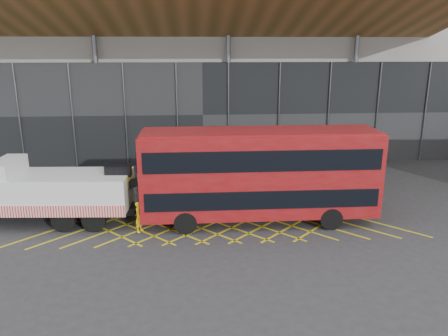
{
  "coord_description": "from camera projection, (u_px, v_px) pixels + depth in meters",
  "views": [
    {
      "loc": [
        1.35,
        -22.8,
        9.27
      ],
      "look_at": [
        3.0,
        1.5,
        2.4
      ],
      "focal_mm": 35.0,
      "sensor_mm": 36.0,
      "label": 1
    }
  ],
  "objects": [
    {
      "name": "bus_towed",
      "position": [
        259.0,
        172.0,
        23.04
      ],
      "size": [
        12.46,
        2.99,
        5.06
      ],
      "rotation": [
        0.0,
        0.0,
        0.0
      ],
      "color": "maroon",
      "rests_on": "ground_plane"
    },
    {
      "name": "construction_building",
      "position": [
        200.0,
        48.0,
        39.67
      ],
      "size": [
        55.0,
        23.97,
        18.0
      ],
      "color": "gray",
      "rests_on": "ground_plane"
    },
    {
      "name": "road_markings",
      "position": [
        215.0,
        216.0,
        24.48
      ],
      "size": [
        21.56,
        7.16,
        0.01
      ],
      "color": "gold",
      "rests_on": "ground_plane"
    },
    {
      "name": "worker",
      "position": [
        139.0,
        217.0,
        22.31
      ],
      "size": [
        0.58,
        0.69,
        1.61
      ],
      "primitive_type": "imported",
      "rotation": [
        0.0,
        0.0,
        1.18
      ],
      "color": "yellow",
      "rests_on": "ground_plane"
    },
    {
      "name": "ground_plane",
      "position": [
        172.0,
        218.0,
        24.32
      ],
      "size": [
        120.0,
        120.0,
        0.0
      ],
      "primitive_type": "plane",
      "color": "#2D2D30"
    },
    {
      "name": "recovery_truck",
      "position": [
        26.0,
        188.0,
        23.15
      ],
      "size": [
        12.2,
        3.51,
        4.24
      ],
      "rotation": [
        0.0,
        0.0,
        -0.06
      ],
      "color": "black",
      "rests_on": "ground_plane"
    }
  ]
}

